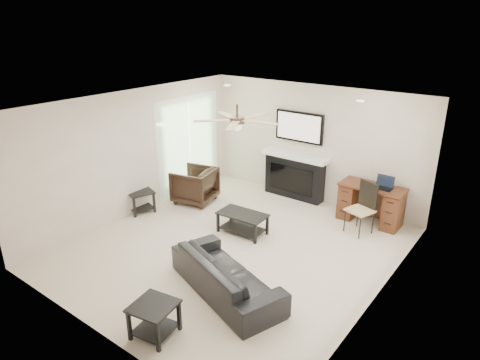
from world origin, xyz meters
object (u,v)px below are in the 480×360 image
at_px(coffee_table, 242,223).
at_px(armchair, 195,185).
at_px(desk, 371,204).
at_px(sofa, 226,274).
at_px(fireplace_unit, 295,156).

bearing_deg(coffee_table, armchair, 159.14).
relative_size(armchair, desk, 0.68).
xyz_separation_m(armchair, coffee_table, (1.70, -0.55, -0.18)).
xyz_separation_m(sofa, armchair, (-2.60, 2.15, 0.08)).
xyz_separation_m(armchair, fireplace_unit, (1.58, 1.51, 0.58)).
distance_m(armchair, coffee_table, 1.80).
bearing_deg(sofa, desk, -84.02).
distance_m(sofa, coffee_table, 1.84).
height_order(armchair, fireplace_unit, fireplace_unit).
distance_m(sofa, armchair, 3.37).
relative_size(sofa, coffee_table, 2.23).
distance_m(sofa, fireplace_unit, 3.86).
height_order(coffee_table, desk, desk).
distance_m(fireplace_unit, desk, 1.93).
height_order(sofa, coffee_table, sofa).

